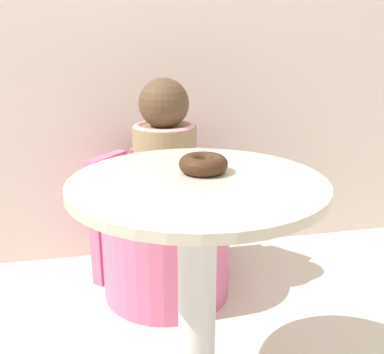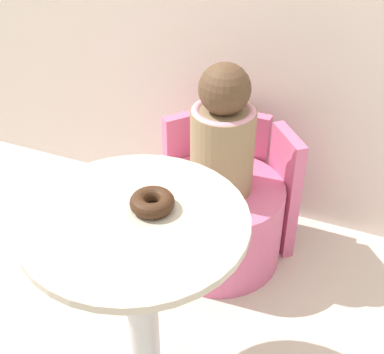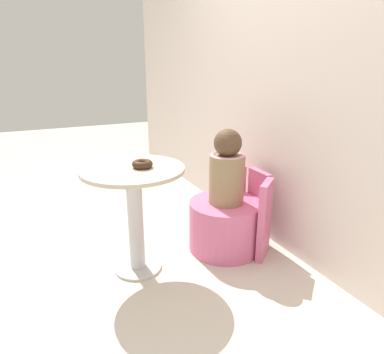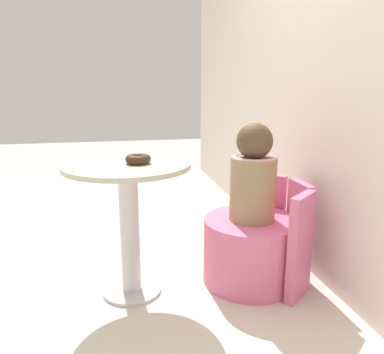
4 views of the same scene
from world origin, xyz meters
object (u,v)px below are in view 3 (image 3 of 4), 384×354
(round_table, at_px, (134,199))
(tub_chair, at_px, (225,225))
(child_figure, at_px, (227,169))
(donut, at_px, (142,164))

(round_table, relative_size, tub_chair, 1.35)
(child_figure, distance_m, donut, 0.64)
(tub_chair, bearing_deg, donut, -88.78)
(child_figure, height_order, donut, child_figure)
(round_table, height_order, donut, donut)
(child_figure, bearing_deg, donut, -88.78)
(tub_chair, relative_size, child_figure, 0.99)
(child_figure, relative_size, donut, 4.19)
(round_table, relative_size, child_figure, 1.34)
(tub_chair, distance_m, child_figure, 0.44)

